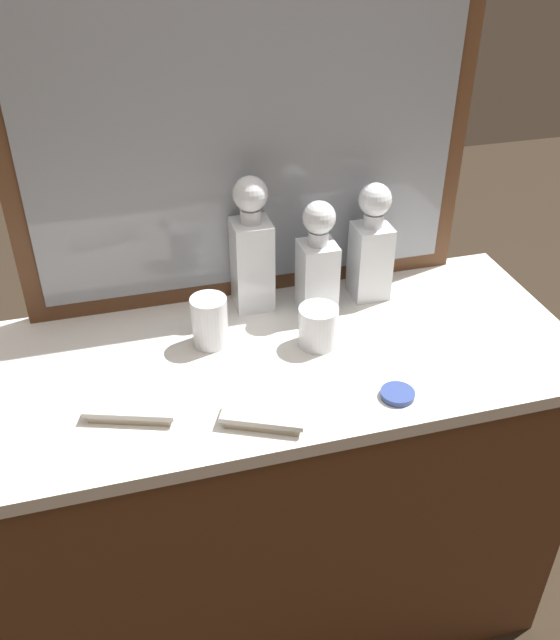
{
  "coord_description": "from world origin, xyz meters",
  "views": [
    {
      "loc": [
        -0.3,
        -1.09,
        1.65
      ],
      "look_at": [
        0.0,
        0.0,
        0.89
      ],
      "focal_mm": 38.79,
      "sensor_mm": 36.0,
      "label": 1
    }
  ],
  "objects_px": {
    "porcelain_dish": "(398,394)",
    "crystal_decanter_far_right": "(252,256)",
    "crystal_tumbler_right": "(318,328)",
    "crystal_decanter_front": "(371,252)",
    "crystal_tumbler_far_left": "(210,323)",
    "silver_brush_far_right": "(131,410)",
    "silver_brush_center": "(264,417)",
    "crystal_decanter_right": "(317,268)"
  },
  "relations": [
    {
      "from": "porcelain_dish",
      "to": "crystal_decanter_far_right",
      "type": "bearing_deg",
      "value": 115.71
    },
    {
      "from": "crystal_decanter_far_right",
      "to": "crystal_tumbler_right",
      "type": "xyz_separation_m",
      "value": [
        0.09,
        -0.18,
        -0.08
      ]
    },
    {
      "from": "crystal_decanter_front",
      "to": "porcelain_dish",
      "type": "distance_m",
      "value": 0.38
    },
    {
      "from": "crystal_tumbler_far_left",
      "to": "silver_brush_far_right",
      "type": "distance_m",
      "value": 0.26
    },
    {
      "from": "silver_brush_far_right",
      "to": "silver_brush_center",
      "type": "xyz_separation_m",
      "value": [
        0.22,
        -0.08,
        0.0
      ]
    },
    {
      "from": "crystal_tumbler_right",
      "to": "silver_brush_far_right",
      "type": "relative_size",
      "value": 0.5
    },
    {
      "from": "crystal_decanter_front",
      "to": "silver_brush_center",
      "type": "relative_size",
      "value": 1.69
    },
    {
      "from": "crystal_decanter_far_right",
      "to": "silver_brush_center",
      "type": "xyz_separation_m",
      "value": [
        -0.07,
        -0.39,
        -0.11
      ]
    },
    {
      "from": "crystal_tumbler_right",
      "to": "crystal_decanter_far_right",
      "type": "bearing_deg",
      "value": 117.0
    },
    {
      "from": "crystal_decanter_far_right",
      "to": "crystal_decanter_front",
      "type": "relative_size",
      "value": 1.12
    },
    {
      "from": "crystal_tumbler_far_left",
      "to": "silver_brush_center",
      "type": "relative_size",
      "value": 0.67
    },
    {
      "from": "crystal_tumbler_far_left",
      "to": "silver_brush_far_right",
      "type": "height_order",
      "value": "crystal_tumbler_far_left"
    },
    {
      "from": "crystal_decanter_front",
      "to": "silver_brush_far_right",
      "type": "height_order",
      "value": "crystal_decanter_front"
    },
    {
      "from": "porcelain_dish",
      "to": "silver_brush_center",
      "type": "bearing_deg",
      "value": -179.61
    },
    {
      "from": "crystal_decanter_front",
      "to": "porcelain_dish",
      "type": "xyz_separation_m",
      "value": [
        -0.08,
        -0.36,
        -0.1
      ]
    },
    {
      "from": "silver_brush_far_right",
      "to": "porcelain_dish",
      "type": "height_order",
      "value": "silver_brush_far_right"
    },
    {
      "from": "porcelain_dish",
      "to": "crystal_tumbler_right",
      "type": "bearing_deg",
      "value": 114.52
    },
    {
      "from": "crystal_decanter_far_right",
      "to": "crystal_tumbler_far_left",
      "type": "distance_m",
      "value": 0.19
    },
    {
      "from": "crystal_tumbler_right",
      "to": "porcelain_dish",
      "type": "distance_m",
      "value": 0.22
    },
    {
      "from": "crystal_decanter_right",
      "to": "silver_brush_far_right",
      "type": "height_order",
      "value": "crystal_decanter_right"
    },
    {
      "from": "crystal_tumbler_right",
      "to": "crystal_tumbler_far_left",
      "type": "xyz_separation_m",
      "value": [
        -0.21,
        0.06,
        0.01
      ]
    },
    {
      "from": "crystal_tumbler_right",
      "to": "crystal_tumbler_far_left",
      "type": "bearing_deg",
      "value": 163.91
    },
    {
      "from": "silver_brush_far_right",
      "to": "silver_brush_center",
      "type": "height_order",
      "value": "same"
    },
    {
      "from": "crystal_decanter_front",
      "to": "silver_brush_far_right",
      "type": "distance_m",
      "value": 0.63
    },
    {
      "from": "crystal_decanter_front",
      "to": "crystal_tumbler_far_left",
      "type": "bearing_deg",
      "value": -166.22
    },
    {
      "from": "crystal_decanter_right",
      "to": "crystal_decanter_far_right",
      "type": "xyz_separation_m",
      "value": [
        -0.13,
        0.06,
        0.02
      ]
    },
    {
      "from": "crystal_tumbler_far_left",
      "to": "porcelain_dish",
      "type": "relative_size",
      "value": 1.66
    },
    {
      "from": "crystal_tumbler_far_left",
      "to": "porcelain_dish",
      "type": "bearing_deg",
      "value": -40.79
    },
    {
      "from": "crystal_tumbler_right",
      "to": "silver_brush_center",
      "type": "bearing_deg",
      "value": -129.32
    },
    {
      "from": "crystal_decanter_front",
      "to": "silver_brush_center",
      "type": "xyz_separation_m",
      "value": [
        -0.34,
        -0.36,
        -0.1
      ]
    },
    {
      "from": "crystal_decanter_front",
      "to": "crystal_tumbler_right",
      "type": "distance_m",
      "value": 0.24
    },
    {
      "from": "crystal_decanter_front",
      "to": "porcelain_dish",
      "type": "height_order",
      "value": "crystal_decanter_front"
    },
    {
      "from": "crystal_decanter_far_right",
      "to": "crystal_tumbler_far_left",
      "type": "height_order",
      "value": "crystal_decanter_far_right"
    },
    {
      "from": "crystal_decanter_right",
      "to": "crystal_tumbler_right",
      "type": "xyz_separation_m",
      "value": [
        -0.04,
        -0.13,
        -0.06
      ]
    },
    {
      "from": "crystal_decanter_right",
      "to": "crystal_decanter_front",
      "type": "xyz_separation_m",
      "value": [
        0.13,
        0.03,
        0.01
      ]
    },
    {
      "from": "silver_brush_center",
      "to": "porcelain_dish",
      "type": "xyz_separation_m",
      "value": [
        0.26,
        0.0,
        -0.01
      ]
    },
    {
      "from": "silver_brush_center",
      "to": "crystal_decanter_front",
      "type": "bearing_deg",
      "value": 46.71
    },
    {
      "from": "porcelain_dish",
      "to": "crystal_decanter_front",
      "type": "bearing_deg",
      "value": 77.42
    },
    {
      "from": "crystal_decanter_front",
      "to": "porcelain_dish",
      "type": "bearing_deg",
      "value": -102.58
    },
    {
      "from": "crystal_decanter_right",
      "to": "crystal_tumbler_far_left",
      "type": "relative_size",
      "value": 2.4
    },
    {
      "from": "crystal_decanter_far_right",
      "to": "porcelain_dish",
      "type": "bearing_deg",
      "value": -64.29
    },
    {
      "from": "crystal_tumbler_far_left",
      "to": "crystal_tumbler_right",
      "type": "bearing_deg",
      "value": -16.09
    }
  ]
}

